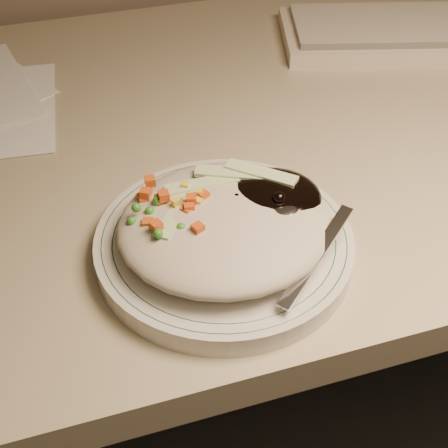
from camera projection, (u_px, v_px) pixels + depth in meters
name	position (u px, v px, depth m)	size (l,w,h in m)	color
desk	(231.00, 240.00, 0.88)	(1.40, 0.70, 0.74)	tan
plate	(224.00, 245.00, 0.57)	(0.24, 0.24, 0.02)	silver
plate_rim	(224.00, 237.00, 0.57)	(0.22, 0.22, 0.00)	#144723
meal	(229.00, 219.00, 0.55)	(0.20, 0.19, 0.05)	#B7AF94
keyboard	(436.00, 32.00, 0.89)	(0.46, 0.27, 0.03)	beige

